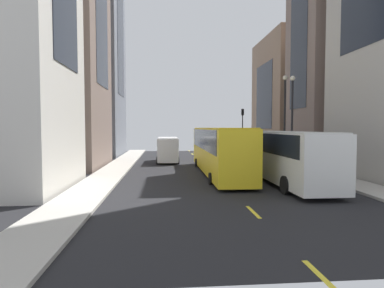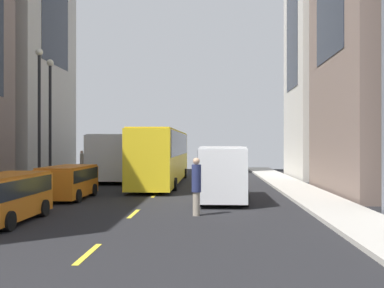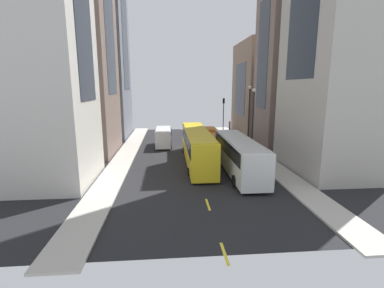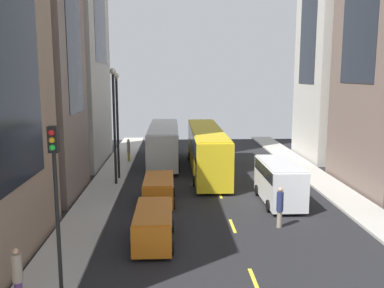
{
  "view_description": "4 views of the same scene",
  "coord_description": "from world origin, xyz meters",
  "px_view_note": "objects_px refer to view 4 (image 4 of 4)",
  "views": [
    {
      "loc": [
        3.75,
        28.15,
        3.59
      ],
      "look_at": [
        1.64,
        3.49,
        2.33
      ],
      "focal_mm": 29.86,
      "sensor_mm": 36.0,
      "label": 1
    },
    {
      "loc": [
        3.03,
        -25.23,
        2.67
      ],
      "look_at": [
        1.6,
        4.31,
        2.7
      ],
      "focal_mm": 39.86,
      "sensor_mm": 36.0,
      "label": 2
    },
    {
      "loc": [
        2.71,
        33.45,
        8.23
      ],
      "look_at": [
        0.09,
        2.72,
        1.9
      ],
      "focal_mm": 26.13,
      "sensor_mm": 36.0,
      "label": 3
    },
    {
      "loc": [
        -3.13,
        -30.2,
        7.95
      ],
      "look_at": [
        -1.69,
        1.19,
        2.74
      ],
      "focal_mm": 39.39,
      "sensor_mm": 36.0,
      "label": 4
    }
  ],
  "objects_px": {
    "car_orange_1": "(159,188)",
    "pedestrian_crossing_mid": "(129,149)",
    "delivery_van_white": "(279,179)",
    "traffic_light_near_corner": "(55,180)",
    "city_bus_white": "(164,140)",
    "car_orange_0": "(153,223)",
    "pedestrian_waiting_curb": "(280,206)",
    "pedestrian_crossing_near": "(17,275)",
    "streetcar_yellow": "(207,146)"
  },
  "relations": [
    {
      "from": "city_bus_white",
      "to": "traffic_light_near_corner",
      "type": "distance_m",
      "value": 24.18
    },
    {
      "from": "city_bus_white",
      "to": "pedestrian_crossing_near",
      "type": "bearing_deg",
      "value": -100.43
    },
    {
      "from": "city_bus_white",
      "to": "pedestrian_waiting_curb",
      "type": "bearing_deg",
      "value": -69.51
    },
    {
      "from": "traffic_light_near_corner",
      "to": "pedestrian_waiting_curb",
      "type": "bearing_deg",
      "value": 35.01
    },
    {
      "from": "pedestrian_crossing_near",
      "to": "streetcar_yellow",
      "type": "bearing_deg",
      "value": 173.42
    },
    {
      "from": "city_bus_white",
      "to": "car_orange_1",
      "type": "height_order",
      "value": "city_bus_white"
    },
    {
      "from": "pedestrian_crossing_mid",
      "to": "delivery_van_white",
      "type": "bearing_deg",
      "value": 157.0
    },
    {
      "from": "car_orange_1",
      "to": "pedestrian_crossing_near",
      "type": "height_order",
      "value": "pedestrian_crossing_near"
    },
    {
      "from": "pedestrian_crossing_near",
      "to": "traffic_light_near_corner",
      "type": "xyz_separation_m",
      "value": [
        1.31,
        0.5,
        3.16
      ]
    },
    {
      "from": "delivery_van_white",
      "to": "pedestrian_waiting_curb",
      "type": "height_order",
      "value": "delivery_van_white"
    },
    {
      "from": "pedestrian_crossing_near",
      "to": "traffic_light_near_corner",
      "type": "relative_size",
      "value": 0.33
    },
    {
      "from": "pedestrian_crossing_mid",
      "to": "pedestrian_waiting_curb",
      "type": "height_order",
      "value": "pedestrian_crossing_mid"
    },
    {
      "from": "car_orange_1",
      "to": "traffic_light_near_corner",
      "type": "height_order",
      "value": "traffic_light_near_corner"
    },
    {
      "from": "delivery_van_white",
      "to": "traffic_light_near_corner",
      "type": "distance_m",
      "value": 15.5
    },
    {
      "from": "city_bus_white",
      "to": "streetcar_yellow",
      "type": "bearing_deg",
      "value": -48.48
    },
    {
      "from": "city_bus_white",
      "to": "traffic_light_near_corner",
      "type": "relative_size",
      "value": 1.99
    },
    {
      "from": "car_orange_0",
      "to": "pedestrian_crossing_near",
      "type": "bearing_deg",
      "value": -128.87
    },
    {
      "from": "city_bus_white",
      "to": "traffic_light_near_corner",
      "type": "xyz_separation_m",
      "value": [
        -3.17,
        -23.86,
        2.36
      ]
    },
    {
      "from": "car_orange_1",
      "to": "traffic_light_near_corner",
      "type": "xyz_separation_m",
      "value": [
        -3.12,
        -11.33,
        3.41
      ]
    },
    {
      "from": "pedestrian_crossing_near",
      "to": "delivery_van_white",
      "type": "bearing_deg",
      "value": 148.99
    },
    {
      "from": "delivery_van_white",
      "to": "traffic_light_near_corner",
      "type": "bearing_deg",
      "value": -134.13
    },
    {
      "from": "streetcar_yellow",
      "to": "pedestrian_crossing_near",
      "type": "bearing_deg",
      "value": -111.76
    },
    {
      "from": "city_bus_white",
      "to": "streetcar_yellow",
      "type": "distance_m",
      "value": 5.45
    },
    {
      "from": "car_orange_0",
      "to": "traffic_light_near_corner",
      "type": "bearing_deg",
      "value": -121.87
    },
    {
      "from": "car_orange_0",
      "to": "pedestrian_crossing_mid",
      "type": "height_order",
      "value": "pedestrian_crossing_mid"
    },
    {
      "from": "streetcar_yellow",
      "to": "car_orange_0",
      "type": "height_order",
      "value": "streetcar_yellow"
    },
    {
      "from": "car_orange_0",
      "to": "pedestrian_crossing_mid",
      "type": "bearing_deg",
      "value": 99.4
    },
    {
      "from": "delivery_van_white",
      "to": "traffic_light_near_corner",
      "type": "relative_size",
      "value": 0.9
    },
    {
      "from": "delivery_van_white",
      "to": "pedestrian_waiting_curb",
      "type": "bearing_deg",
      "value": -103.7
    },
    {
      "from": "pedestrian_crossing_near",
      "to": "pedestrian_crossing_mid",
      "type": "distance_m",
      "value": 24.0
    },
    {
      "from": "city_bus_white",
      "to": "car_orange_0",
      "type": "xyz_separation_m",
      "value": [
        -0.09,
        -18.91,
        -1.03
      ]
    },
    {
      "from": "car_orange_1",
      "to": "delivery_van_white",
      "type": "bearing_deg",
      "value": -2.99
    },
    {
      "from": "delivery_van_white",
      "to": "car_orange_1",
      "type": "relative_size",
      "value": 1.29
    },
    {
      "from": "car_orange_1",
      "to": "pedestrian_crossing_mid",
      "type": "bearing_deg",
      "value": 104.38
    },
    {
      "from": "car_orange_0",
      "to": "car_orange_1",
      "type": "relative_size",
      "value": 1.03
    },
    {
      "from": "streetcar_yellow",
      "to": "car_orange_1",
      "type": "distance_m",
      "value": 9.29
    },
    {
      "from": "car_orange_1",
      "to": "pedestrian_waiting_curb",
      "type": "relative_size",
      "value": 1.96
    },
    {
      "from": "streetcar_yellow",
      "to": "delivery_van_white",
      "type": "bearing_deg",
      "value": -66.59
    },
    {
      "from": "car_orange_0",
      "to": "car_orange_1",
      "type": "bearing_deg",
      "value": 89.6
    },
    {
      "from": "pedestrian_waiting_curb",
      "to": "traffic_light_near_corner",
      "type": "height_order",
      "value": "traffic_light_near_corner"
    },
    {
      "from": "car_orange_0",
      "to": "pedestrian_crossing_near",
      "type": "height_order",
      "value": "pedestrian_crossing_near"
    },
    {
      "from": "pedestrian_crossing_mid",
      "to": "car_orange_0",
      "type": "bearing_deg",
      "value": 126.17
    },
    {
      "from": "car_orange_0",
      "to": "pedestrian_crossing_near",
      "type": "xyz_separation_m",
      "value": [
        -4.39,
        -5.45,
        0.23
      ]
    },
    {
      "from": "streetcar_yellow",
      "to": "car_orange_0",
      "type": "bearing_deg",
      "value": -104.03
    },
    {
      "from": "car_orange_0",
      "to": "car_orange_1",
      "type": "xyz_separation_m",
      "value": [
        0.04,
        6.38,
        -0.02
      ]
    },
    {
      "from": "car_orange_0",
      "to": "traffic_light_near_corner",
      "type": "xyz_separation_m",
      "value": [
        -3.08,
        -4.95,
        3.39
      ]
    },
    {
      "from": "pedestrian_waiting_curb",
      "to": "pedestrian_crossing_mid",
      "type": "bearing_deg",
      "value": 125.44
    },
    {
      "from": "pedestrian_crossing_mid",
      "to": "traffic_light_near_corner",
      "type": "distance_m",
      "value": 23.67
    },
    {
      "from": "traffic_light_near_corner",
      "to": "car_orange_0",
      "type": "bearing_deg",
      "value": 58.13
    },
    {
      "from": "delivery_van_white",
      "to": "pedestrian_waiting_curb",
      "type": "relative_size",
      "value": 2.52
    }
  ]
}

